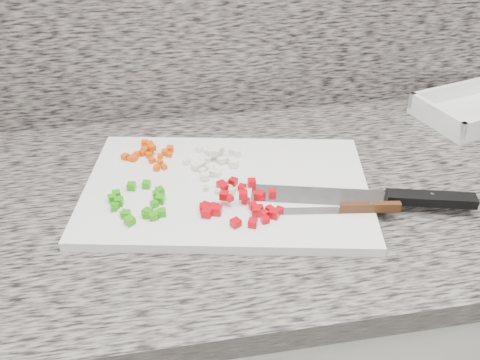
% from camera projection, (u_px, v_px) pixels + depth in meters
% --- Properties ---
extents(cabinet, '(3.92, 0.62, 0.86)m').
position_uv_depth(cabinet, '(280.00, 354.00, 1.22)').
color(cabinet, silver).
rests_on(cabinet, ground).
extents(countertop, '(3.96, 0.64, 0.04)m').
position_uv_depth(countertop, '(291.00, 193.00, 0.96)').
color(countertop, '#69635C').
rests_on(countertop, cabinet).
extents(cutting_board, '(0.54, 0.42, 0.02)m').
position_uv_depth(cutting_board, '(227.00, 188.00, 0.93)').
color(cutting_board, silver).
rests_on(cutting_board, countertop).
extents(carrot_pile, '(0.10, 0.10, 0.02)m').
position_uv_depth(carrot_pile, '(150.00, 153.00, 1.00)').
color(carrot_pile, '#D54204').
rests_on(carrot_pile, cutting_board).
extents(onion_pile, '(0.11, 0.11, 0.02)m').
position_uv_depth(onion_pile, '(215.00, 160.00, 0.97)').
color(onion_pile, silver).
rests_on(onion_pile, cutting_board).
extents(green_pepper_pile, '(0.09, 0.11, 0.01)m').
position_uv_depth(green_pepper_pile, '(139.00, 203.00, 0.87)').
color(green_pepper_pile, '#26880C').
rests_on(green_pepper_pile, cutting_board).
extents(red_pepper_pile, '(0.13, 0.14, 0.02)m').
position_uv_depth(red_pepper_pile, '(239.00, 203.00, 0.86)').
color(red_pepper_pile, '#B5020C').
rests_on(red_pepper_pile, cutting_board).
extents(garlic_pile, '(0.05, 0.05, 0.01)m').
position_uv_depth(garlic_pile, '(224.00, 190.00, 0.90)').
color(garlic_pile, beige).
rests_on(garlic_pile, cutting_board).
extents(chef_knife, '(0.36, 0.13, 0.02)m').
position_uv_depth(chef_knife, '(392.00, 198.00, 0.88)').
color(chef_knife, white).
rests_on(chef_knife, cutting_board).
extents(paring_knife, '(0.19, 0.04, 0.02)m').
position_uv_depth(paring_knife, '(355.00, 208.00, 0.85)').
color(paring_knife, white).
rests_on(paring_knife, cutting_board).
extents(tray, '(0.26, 0.21, 0.05)m').
position_uv_depth(tray, '(473.00, 111.00, 1.16)').
color(tray, white).
rests_on(tray, countertop).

